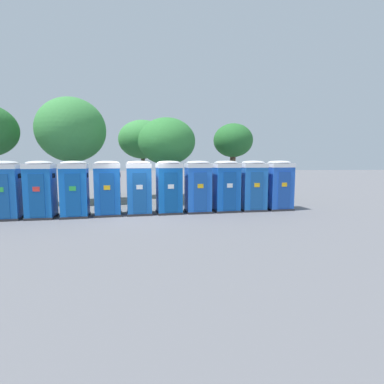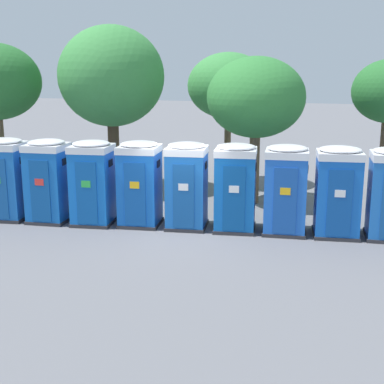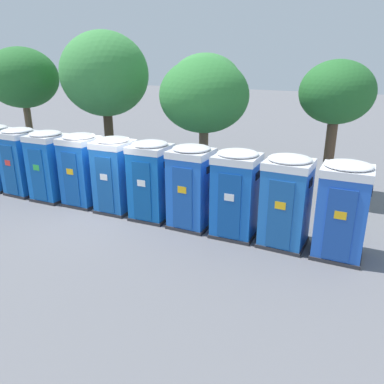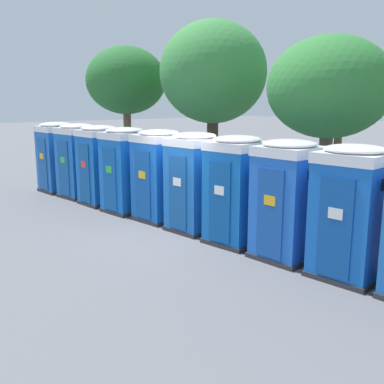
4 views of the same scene
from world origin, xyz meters
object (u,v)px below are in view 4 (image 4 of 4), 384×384
at_px(portapotty_1, 78,160).
at_px(street_tree_4, 329,88).
at_px(portapotty_4, 159,175).
at_px(street_tree_0, 213,73).
at_px(portapotty_5, 194,182).
at_px(portapotty_6, 236,190).
at_px(portapotty_8, 351,212).
at_px(portapotty_0, 57,157).
at_px(portapotty_7, 287,199).
at_px(street_tree_1, 126,81).
at_px(street_tree_3, 342,81).
at_px(portapotty_2, 100,165).
at_px(portapotty_3, 125,170).

height_order(portapotty_1, street_tree_4, street_tree_4).
height_order(portapotty_4, street_tree_0, street_tree_0).
xyz_separation_m(portapotty_5, portapotty_6, (1.42, 0.17, -0.00)).
distance_m(portapotty_8, street_tree_0, 9.70).
bearing_deg(portapotty_0, portapotty_8, 7.71).
distance_m(portapotty_7, portapotty_8, 1.43).
relative_size(portapotty_8, street_tree_1, 0.46).
bearing_deg(street_tree_1, street_tree_3, 25.28).
height_order(portapotty_0, portapotty_6, same).
relative_size(portapotty_6, portapotty_8, 1.00).
height_order(portapotty_5, street_tree_1, street_tree_1).
height_order(portapotty_2, portapotty_3, same).
xyz_separation_m(portapotty_0, portapotty_6, (8.47, 1.19, -0.00)).
bearing_deg(portapotty_1, portapotty_8, 7.45).
distance_m(portapotty_1, portapotty_7, 8.56).
height_order(portapotty_1, street_tree_1, street_tree_1).
xyz_separation_m(street_tree_3, street_tree_4, (1.65, -2.81, -0.29)).
distance_m(portapotty_1, portapotty_8, 9.98).
height_order(portapotty_6, street_tree_0, street_tree_0).
bearing_deg(street_tree_0, street_tree_3, 30.41).
bearing_deg(portapotty_2, portapotty_0, -172.04).
distance_m(portapotty_1, street_tree_3, 9.27).
height_order(portapotty_2, portapotty_6, same).
relative_size(portapotty_0, street_tree_3, 0.49).
xyz_separation_m(portapotty_0, street_tree_3, (6.72, 7.36, 2.64)).
relative_size(portapotty_0, street_tree_4, 0.51).
relative_size(street_tree_1, street_tree_3, 1.06).
relative_size(portapotty_7, street_tree_1, 0.46).
distance_m(portapotty_2, street_tree_3, 8.41).
height_order(portapotty_7, street_tree_0, street_tree_0).
distance_m(portapotty_2, street_tree_0, 5.55).
xyz_separation_m(portapotty_3, portapotty_8, (7.06, 0.97, -0.00)).
xyz_separation_m(portapotty_1, street_tree_3, (5.31, 7.13, 2.64)).
height_order(portapotty_2, portapotty_8, same).
height_order(portapotty_0, portapotty_4, same).
bearing_deg(portapotty_5, portapotty_8, 6.75).
bearing_deg(portapotty_6, portapotty_2, -171.95).
bearing_deg(portapotty_7, portapotty_3, -171.92).
height_order(street_tree_1, street_tree_3, street_tree_1).
height_order(street_tree_0, street_tree_1, street_tree_0).
relative_size(portapotty_0, portapotty_6, 1.00).
relative_size(portapotty_0, portapotty_3, 1.00).
xyz_separation_m(portapotty_3, portapotty_5, (2.82, 0.47, 0.00)).
height_order(portapotty_3, portapotty_7, same).
xyz_separation_m(portapotty_8, street_tree_3, (-4.59, 5.83, 2.64)).
bearing_deg(street_tree_3, portapotty_0, -132.38).
bearing_deg(portapotty_0, portapotty_4, 8.64).
distance_m(portapotty_8, street_tree_4, 4.83).
height_order(portapotty_5, portapotty_6, same).
relative_size(portapotty_4, portapotty_7, 1.00).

